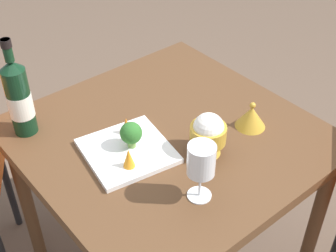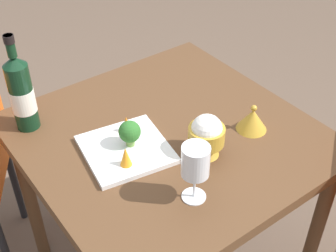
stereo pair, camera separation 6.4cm
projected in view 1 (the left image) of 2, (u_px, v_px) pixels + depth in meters
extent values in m
cube|color=brown|center=(168.00, 138.00, 1.50)|extent=(0.88, 0.88, 0.04)
cylinder|color=brown|center=(315.00, 223.00, 1.69)|extent=(0.05, 0.05, 0.69)
cylinder|color=brown|center=(179.00, 124.00, 2.15)|extent=(0.05, 0.05, 0.69)
cylinder|color=brown|center=(27.00, 203.00, 1.77)|extent=(0.05, 0.05, 0.69)
cylinder|color=black|center=(9.00, 190.00, 2.00)|extent=(0.03, 0.03, 0.43)
cylinder|color=black|center=(20.00, 102.00, 1.43)|extent=(0.07, 0.07, 0.23)
cone|color=black|center=(11.00, 66.00, 1.35)|extent=(0.07, 0.07, 0.03)
cylinder|color=black|center=(7.00, 50.00, 1.32)|extent=(0.03, 0.03, 0.07)
cylinder|color=black|center=(6.00, 43.00, 1.31)|extent=(0.03, 0.03, 0.02)
cylinder|color=silver|center=(21.00, 105.00, 1.44)|extent=(0.08, 0.08, 0.08)
cylinder|color=white|center=(199.00, 195.00, 1.28)|extent=(0.07, 0.07, 0.00)
cylinder|color=white|center=(200.00, 184.00, 1.25)|extent=(0.01, 0.01, 0.08)
cylinder|color=white|center=(201.00, 160.00, 1.19)|extent=(0.08, 0.08, 0.09)
cone|color=gold|center=(207.00, 147.00, 1.40)|extent=(0.08, 0.08, 0.04)
cylinder|color=gold|center=(208.00, 134.00, 1.37)|extent=(0.11, 0.11, 0.05)
sphere|color=white|center=(208.00, 128.00, 1.36)|extent=(0.09, 0.09, 0.09)
cone|color=gold|center=(251.00, 117.00, 1.50)|extent=(0.10, 0.10, 0.07)
sphere|color=gold|center=(253.00, 105.00, 1.47)|extent=(0.02, 0.02, 0.02)
cube|color=white|center=(128.00, 151.00, 1.41)|extent=(0.29, 0.29, 0.02)
cylinder|color=#729E4C|center=(132.00, 143.00, 1.41)|extent=(0.03, 0.03, 0.03)
sphere|color=#2D6B28|center=(131.00, 133.00, 1.38)|extent=(0.07, 0.07, 0.07)
cone|color=orange|center=(129.00, 158.00, 1.33)|extent=(0.04, 0.04, 0.06)
cone|color=orange|center=(126.00, 125.00, 1.45)|extent=(0.03, 0.03, 0.06)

